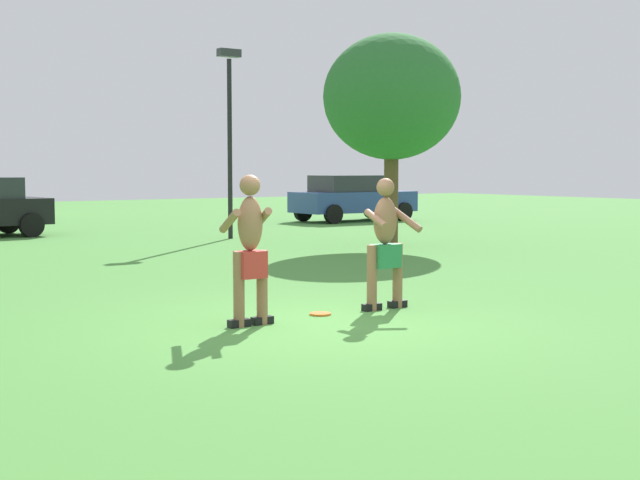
% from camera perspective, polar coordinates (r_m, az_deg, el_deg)
% --- Properties ---
extents(ground_plane, '(80.00, 80.00, 0.00)m').
position_cam_1_polar(ground_plane, '(10.32, -0.38, -5.49)').
color(ground_plane, '#4C8E3D').
extents(player_near, '(0.70, 0.59, 1.69)m').
position_cam_1_polar(player_near, '(11.38, 4.25, -0.02)').
color(player_near, black).
rests_on(player_near, ground_plane).
extents(player_in_red, '(0.64, 0.60, 1.74)m').
position_cam_1_polar(player_in_red, '(10.17, -4.54, -0.41)').
color(player_in_red, black).
rests_on(player_in_red, ground_plane).
extents(frisbee, '(0.27, 0.27, 0.03)m').
position_cam_1_polar(frisbee, '(10.99, 0.02, -4.79)').
color(frisbee, orange).
rests_on(frisbee, ground_plane).
extents(car_blue_near_post, '(4.30, 2.02, 1.58)m').
position_cam_1_polar(car_blue_near_post, '(30.57, 2.10, 2.77)').
color(car_blue_near_post, '#2D478C').
rests_on(car_blue_near_post, ground_plane).
extents(lamp_post, '(0.60, 0.24, 4.86)m').
position_cam_1_polar(lamp_post, '(23.00, -5.85, 7.68)').
color(lamp_post, black).
rests_on(lamp_post, ground_plane).
extents(tree_right_field, '(3.23, 3.23, 4.97)m').
position_cam_1_polar(tree_right_field, '(21.04, 4.65, 9.14)').
color(tree_right_field, brown).
rests_on(tree_right_field, ground_plane).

